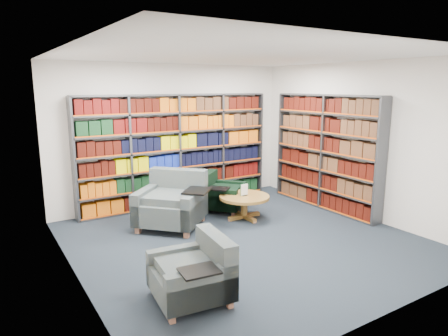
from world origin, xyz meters
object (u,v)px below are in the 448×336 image
chair_teal_front (197,275)px  coffee_table (244,200)px  chair_teal_left (173,204)px  chair_green_right (218,195)px

chair_teal_front → coffee_table: chair_teal_front is taller
chair_teal_front → coffee_table: size_ratio=1.09×
chair_teal_left → coffee_table: chair_teal_left is taller
coffee_table → chair_teal_left: bearing=163.2°
chair_teal_left → chair_green_right: bearing=16.7°
chair_teal_front → coffee_table: 2.89m
chair_green_right → chair_teal_front: size_ratio=1.12×
chair_teal_left → chair_green_right: chair_teal_left is taller
chair_green_right → chair_teal_left: bearing=-163.3°
chair_teal_left → coffee_table: 1.29m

